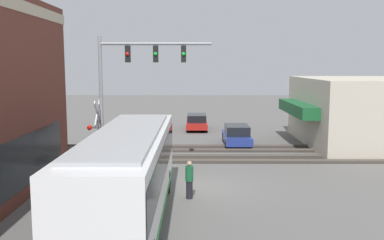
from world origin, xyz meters
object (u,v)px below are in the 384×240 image
Objects in this scene: crossing_signal at (98,128)px; parked_car_red at (197,122)px; parked_car_blue at (237,136)px; city_bus at (128,172)px; pedestrian_near_bus at (189,180)px.

parked_car_red is at bearing -20.96° from crossing_signal.
parked_car_red is at bearing 21.20° from parked_car_blue.
parked_car_blue is 7.74m from parked_car_red.
parked_car_blue reaches higher than parked_car_red.
city_bus is 7.10× the size of pedestrian_near_bus.
parked_car_blue is (7.05, -8.26, -1.62)m from crossing_signal.
crossing_signal is 0.83× the size of parked_car_red.
parked_car_blue is at bearing -14.81° from pedestrian_near_bus.
city_bus is 3.06× the size of crossing_signal.
crossing_signal is 2.32× the size of pedestrian_near_bus.
pedestrian_near_bus reaches higher than parked_car_blue.
crossing_signal reaches higher than parked_car_red.
city_bus is 15.98m from parked_car_blue.
crossing_signal is at bearing 44.07° from pedestrian_near_bus.
parked_car_red is (22.21, -2.60, -1.21)m from city_bus.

